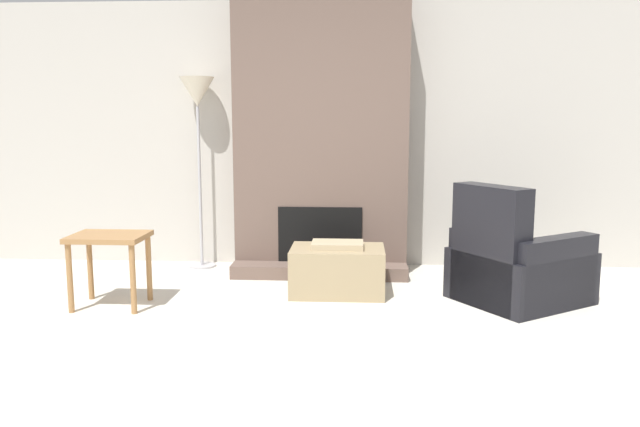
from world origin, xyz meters
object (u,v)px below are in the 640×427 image
(armchair, at_px, (514,267))
(side_table, at_px, (109,247))
(floor_lamp_left, at_px, (197,103))
(ottoman, at_px, (337,270))

(armchair, distance_m, side_table, 3.21)
(side_table, height_order, floor_lamp_left, floor_lamp_left)
(ottoman, height_order, side_table, side_table)
(side_table, distance_m, floor_lamp_left, 1.81)
(armchair, xyz_separation_m, side_table, (-3.19, -0.31, 0.18))
(floor_lamp_left, bearing_deg, ottoman, -32.71)
(ottoman, bearing_deg, side_table, -165.23)
(armchair, height_order, floor_lamp_left, floor_lamp_left)
(ottoman, xyz_separation_m, armchair, (1.42, -0.16, 0.08))
(side_table, xyz_separation_m, floor_lamp_left, (0.38, 1.35, 1.14))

